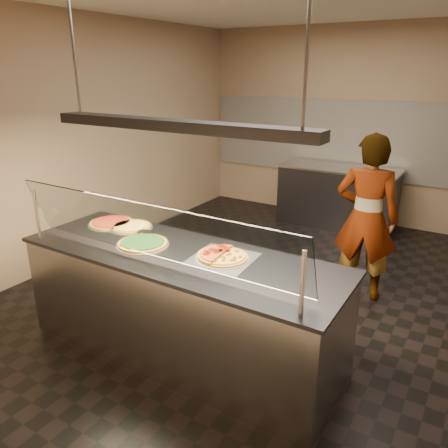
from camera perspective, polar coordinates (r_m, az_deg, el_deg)
The scene contains 18 objects.
ground at distance 4.99m, azimuth 5.51°, elevation -8.66°, with size 5.00×6.00×0.02m, color black.
wall_back at distance 7.28m, azimuth 16.80°, elevation 12.12°, with size 5.00×0.02×3.00m, color #998262.
wall_left at distance 5.99m, azimuth -16.40°, elevation 10.72°, with size 0.02×6.00×3.00m, color #998262.
tile_band at distance 7.28m, azimuth 16.58°, elevation 10.55°, with size 4.90×0.02×1.20m, color silver.
serving_counter at distance 3.78m, azimuth -5.64°, elevation -10.26°, with size 2.77×0.94×0.93m.
sneeze_guard at distance 3.22m, azimuth -9.76°, elevation -0.97°, with size 2.53×0.18×0.54m.
perforated_tray at distance 3.45m, azimuth -0.16°, elevation -4.46°, with size 0.51×0.51×0.01m.
half_pizza_pepperoni at distance 3.48m, azimuth -1.48°, elevation -3.70°, with size 0.23×0.41×0.05m.
half_pizza_sausage at distance 3.39m, azimuth 1.21°, elevation -4.49°, with size 0.23×0.41×0.04m.
pizza_spinach at distance 3.77m, azimuth -10.53°, elevation -2.47°, with size 0.45×0.45×0.03m.
pizza_cheese at distance 4.20m, azimuth -11.97°, elevation -0.29°, with size 0.40×0.40×0.03m.
pizza_tomato at distance 4.35m, azimuth -14.45°, elevation 0.21°, with size 0.44×0.44×0.03m.
pizza_spatula at distance 4.08m, azimuth -10.59°, elevation -0.55°, with size 0.23×0.22×0.02m.
prep_table at distance 7.06m, azimuth 14.58°, elevation 3.51°, with size 1.78×0.74×0.93m.
worker at distance 4.76m, azimuth 18.09°, elevation 0.72°, with size 0.64×0.42×1.76m, color #28272C.
heat_lamp_housing at distance 3.31m, azimuth -6.50°, elevation 12.67°, with size 2.30×0.18×0.08m, color #2E2E32.
lamp_rod_left at distance 3.98m, azimuth -19.06°, elevation 20.81°, with size 0.02×0.02×1.01m, color #B7B7BC.
lamp_rod_right at distance 2.78m, azimuth 10.87°, elevation 22.45°, with size 0.02×0.02×1.01m, color #B7B7BC.
Camera 1 is at (1.90, -3.97, 2.34)m, focal length 35.00 mm.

